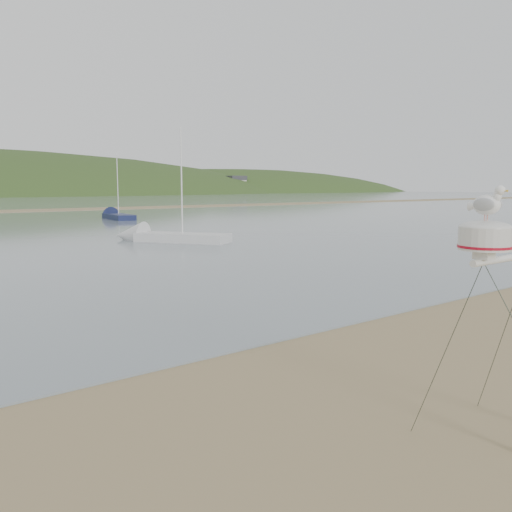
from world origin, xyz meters
TOP-DOWN VIEW (x-y plane):
  - sailboat_white_near at (13.10, 24.29)m, footprint 5.30×7.03m
  - sailboat_blue_far at (20.75, 47.24)m, footprint 2.68×7.38m

SIDE VIEW (x-z plane):
  - sailboat_blue_far at x=20.75m, z-range -3.28..3.88m
  - sailboat_white_near at x=13.10m, z-range -3.27..3.87m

